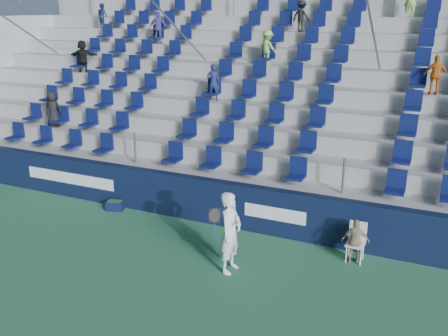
# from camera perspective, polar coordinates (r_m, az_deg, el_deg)

# --- Properties ---
(ground) EXTENTS (70.00, 70.00, 0.00)m
(ground) POSITION_cam_1_polar(r_m,az_deg,el_deg) (10.94, -7.28, -12.52)
(ground) COLOR #307049
(ground) RESTS_ON ground
(sponsor_wall) EXTENTS (24.00, 0.32, 1.20)m
(sponsor_wall) POSITION_cam_1_polar(r_m,az_deg,el_deg) (13.16, -0.14, -4.03)
(sponsor_wall) COLOR black
(sponsor_wall) RESTS_ON ground
(grandstand) EXTENTS (24.00, 8.17, 6.63)m
(grandstand) POSITION_cam_1_polar(r_m,az_deg,el_deg) (17.30, 6.99, 6.47)
(grandstand) COLOR #A3A39E
(grandstand) RESTS_ON ground
(tennis_player) EXTENTS (0.69, 0.68, 1.82)m
(tennis_player) POSITION_cam_1_polar(r_m,az_deg,el_deg) (10.78, 0.72, -7.37)
(tennis_player) COLOR white
(tennis_player) RESTS_ON ground
(line_judge_chair) EXTENTS (0.41, 0.41, 0.91)m
(line_judge_chair) POSITION_cam_1_polar(r_m,az_deg,el_deg) (11.79, 14.92, -7.81)
(line_judge_chair) COLOR white
(line_judge_chair) RESTS_ON ground
(line_judge) EXTENTS (0.65, 0.39, 1.04)m
(line_judge) POSITION_cam_1_polar(r_m,az_deg,el_deg) (11.66, 14.79, -8.07)
(line_judge) COLOR tan
(line_judge) RESTS_ON ground
(ball_bin) EXTENTS (0.56, 0.44, 0.27)m
(ball_bin) POSITION_cam_1_polar(r_m,az_deg,el_deg) (14.57, -12.34, -4.16)
(ball_bin) COLOR #0E1336
(ball_bin) RESTS_ON ground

